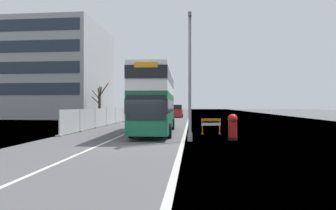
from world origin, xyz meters
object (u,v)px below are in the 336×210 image
(lamppost_foreground, at_px, (190,81))
(car_receding_mid, at_px, (178,112))
(double_decker_bus, at_px, (155,100))
(car_oncoming_near, at_px, (145,113))
(red_pillar_postbox, at_px, (233,126))
(roadworks_barrier, at_px, (211,125))

(lamppost_foreground, relative_size, car_receding_mid, 1.85)
(double_decker_bus, relative_size, car_oncoming_near, 2.68)
(car_oncoming_near, height_order, car_receding_mid, car_receding_mid)
(red_pillar_postbox, relative_size, car_oncoming_near, 0.40)
(car_oncoming_near, bearing_deg, car_receding_mid, 64.76)
(roadworks_barrier, relative_size, car_receding_mid, 0.36)
(car_receding_mid, bearing_deg, double_decker_bus, -90.55)
(lamppost_foreground, bearing_deg, roadworks_barrier, 68.20)
(red_pillar_postbox, xyz_separation_m, roadworks_barrier, (-1.13, 3.06, -0.16))
(lamppost_foreground, xyz_separation_m, car_receding_mid, (-2.50, 31.73, -2.59))
(lamppost_foreground, bearing_deg, double_decker_bus, 120.86)
(double_decker_bus, distance_m, roadworks_barrier, 4.74)
(lamppost_foreground, bearing_deg, car_receding_mid, 94.50)
(roadworks_barrier, bearing_deg, lamppost_foreground, -111.80)
(red_pillar_postbox, bearing_deg, roadworks_barrier, 110.24)
(lamppost_foreground, height_order, car_oncoming_near, lamppost_foreground)
(roadworks_barrier, bearing_deg, car_receding_mid, 98.23)
(red_pillar_postbox, distance_m, car_oncoming_near, 23.78)
(double_decker_bus, xyz_separation_m, red_pillar_postbox, (5.42, -3.83, -1.70))
(double_decker_bus, bearing_deg, car_receding_mid, 89.45)
(lamppost_foreground, xyz_separation_m, red_pillar_postbox, (2.66, 0.78, -2.75))
(red_pillar_postbox, xyz_separation_m, car_oncoming_near, (-9.47, 21.81, 0.10))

